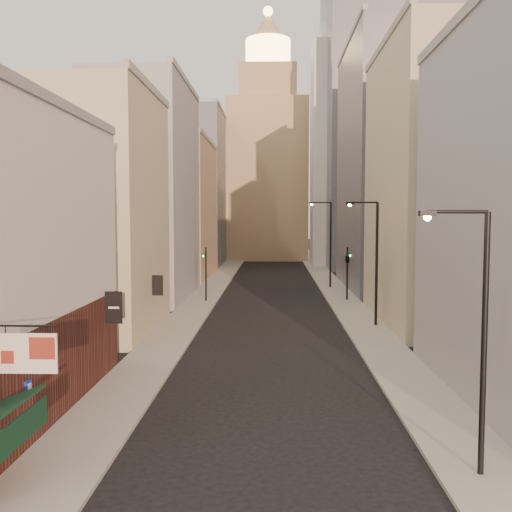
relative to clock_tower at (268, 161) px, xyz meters
The scene contains 16 objects.
sidewalk_left 41.32m from the clock_tower, 98.46° to the right, with size 3.00×140.00×0.15m, color #99998A.
sidewalk_right 41.64m from the clock_tower, 78.54° to the right, with size 3.00×140.00×0.15m, color #99998A.
left_bldg_beige 67.60m from the clock_tower, 99.46° to the right, with size 8.00×12.00×16.00m, color tan.
left_bldg_grey 51.76m from the clock_tower, 102.41° to the right, with size 8.00×16.00×20.00m, color #96969C.
left_bldg_tan 35.05m from the clock_tower, 108.97° to the right, with size 8.00×18.00×17.00m, color tan.
left_bldg_wingrid 17.23m from the clock_tower, 132.51° to the right, with size 8.00×20.00×24.00m, color gray.
right_bldg_beige 63.81m from the clock_tower, 78.16° to the right, with size 8.00×16.00×20.00m, color tan.
right_bldg_wingrid 44.21m from the clock_tower, 72.80° to the right, with size 8.00×20.00×26.00m, color gray.
highrise 24.93m from the clock_tower, 36.38° to the right, with size 21.00×23.00×51.20m.
clock_tower is the anchor object (origin of this frame).
white_tower 17.83m from the clock_tower, 51.84° to the right, with size 8.00×8.00×41.50m.
streetlamp_near 88.45m from the clock_tower, 85.34° to the right, with size 2.10×0.32×8.02m.
streetlamp_mid 65.69m from the clock_tower, 82.79° to the right, with size 2.31×0.40×8.82m.
streetlamp_far 44.92m from the clock_tower, 80.71° to the right, with size 2.44×0.31×9.30m.
traffic_light_left 54.92m from the clock_tower, 95.42° to the right, with size 0.55×0.44×5.00m.
traffic_light_right 54.39m from the clock_tower, 81.46° to the right, with size 0.70×0.70×5.00m.
Camera 1 is at (0.11, -11.91, 7.86)m, focal length 40.00 mm.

